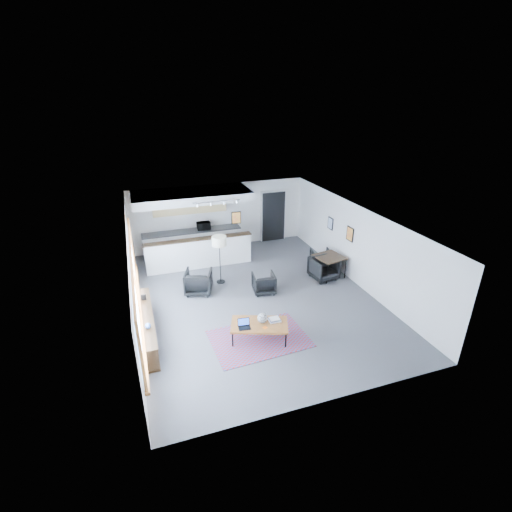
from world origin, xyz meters
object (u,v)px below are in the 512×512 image
object	(u,v)px
dining_chair_far	(321,259)
dining_chair_near	(324,269)
floor_lamp	(219,243)
laptop	(244,325)
book_stack	(274,319)
armchair_left	(198,281)
microwave	(203,225)
ceramic_pot	(262,318)
armchair_right	(264,282)
dining_table	(330,258)
coffee_table	(259,325)

from	to	relation	value
dining_chair_far	dining_chair_near	bearing A→B (deg)	80.10
floor_lamp	laptop	bearing A→B (deg)	-93.71
book_stack	dining_chair_far	bearing A→B (deg)	47.35
laptop	armchair_left	bearing A→B (deg)	107.66
microwave	laptop	bearing A→B (deg)	-92.57
laptop	dining_chair_near	xyz separation A→B (m)	(3.62, 2.51, -0.17)
floor_lamp	microwave	world-z (taller)	floor_lamp
ceramic_pot	microwave	world-z (taller)	microwave
armchair_right	dining_chair_far	distance (m)	2.88
laptop	armchair_right	size ratio (longest dim) A/B	0.46
dining_chair_near	microwave	world-z (taller)	microwave
armchair_right	armchair_left	bearing A→B (deg)	-10.84
dining_table	dining_chair_far	world-z (taller)	dining_table
dining_chair_near	dining_chair_far	distance (m)	1.00
laptop	armchair_right	xyz separation A→B (m)	(1.36, 2.28, -0.18)
coffee_table	dining_table	size ratio (longest dim) A/B	1.55
dining_chair_near	book_stack	bearing A→B (deg)	-144.17
microwave	dining_chair_near	bearing A→B (deg)	-47.80
ceramic_pot	armchair_left	size ratio (longest dim) A/B	0.31
coffee_table	laptop	size ratio (longest dim) A/B	4.99
laptop	armchair_right	bearing A→B (deg)	65.29
coffee_table	armchair_right	distance (m)	2.47
ceramic_pot	coffee_table	bearing A→B (deg)	-158.93
ceramic_pot	dining_table	xyz separation A→B (m)	(3.36, 2.57, 0.09)
ceramic_pot	floor_lamp	world-z (taller)	floor_lamp
book_stack	dining_table	xyz separation A→B (m)	(3.04, 2.61, 0.17)
coffee_table	floor_lamp	size ratio (longest dim) A/B	0.98
coffee_table	armchair_left	distance (m)	3.11
dining_chair_far	dining_table	bearing A→B (deg)	92.84
coffee_table	dining_chair_far	world-z (taller)	dining_chair_far
laptop	dining_chair_near	bearing A→B (deg)	40.81
dining_chair_far	microwave	world-z (taller)	microwave
book_stack	armchair_left	world-z (taller)	armchair_left
laptop	dining_table	bearing A→B (deg)	40.09
laptop	dining_table	size ratio (longest dim) A/B	0.31
coffee_table	floor_lamp	world-z (taller)	floor_lamp
floor_lamp	dining_table	xyz separation A→B (m)	(3.64, -0.78, -0.75)
laptop	floor_lamp	distance (m)	3.51
armchair_left	dining_chair_far	size ratio (longest dim) A/B	1.40
coffee_table	dining_table	world-z (taller)	dining_table
ceramic_pot	armchair_right	xyz separation A→B (m)	(0.85, 2.25, -0.25)
book_stack	dining_table	world-z (taller)	dining_table
dining_chair_far	armchair_left	bearing A→B (deg)	18.02
laptop	coffee_table	bearing A→B (deg)	6.38
armchair_right	dining_chair_far	world-z (taller)	armchair_right
dining_table	dining_chair_near	bearing A→B (deg)	-158.40
book_stack	armchair_right	distance (m)	2.35
dining_table	microwave	xyz separation A→B (m)	(-3.60, 3.59, 0.42)
coffee_table	dining_chair_far	size ratio (longest dim) A/B	2.74
dining_chair_far	microwave	bearing A→B (deg)	-24.63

